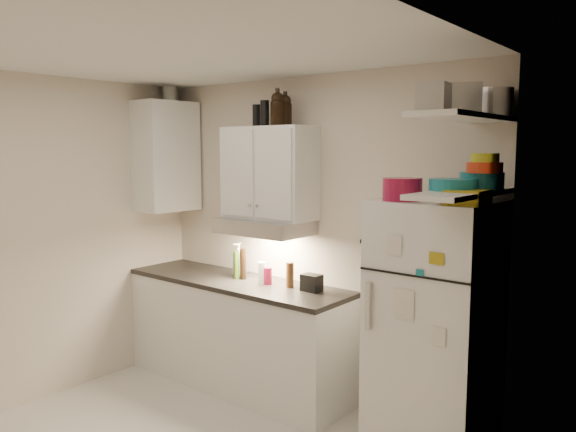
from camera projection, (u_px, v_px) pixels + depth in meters
The scene contains 35 objects.
ceiling at pixel (158, 47), 3.27m from camera, with size 3.20×3.00×0.02m, color white.
back_wall at pixel (311, 237), 4.60m from camera, with size 3.20×0.02×2.60m, color beige.
left_wall at pixel (34, 240), 4.43m from camera, with size 0.02×3.00×2.60m, color beige.
right_wall at pixel (402, 316), 2.43m from camera, with size 0.02×3.00×2.60m, color beige.
base_cabinet at pixel (237, 334), 4.80m from camera, with size 2.10×0.60×0.88m, color white.
countertop at pixel (237, 282), 4.75m from camera, with size 2.10×0.62×0.04m, color black.
upper_cabinet at pixel (269, 173), 4.59m from camera, with size 0.80×0.33×0.75m, color white.
side_cabinet at pixel (166, 157), 5.17m from camera, with size 0.33×0.55×1.00m, color white.
range_hood at pixel (264, 226), 4.59m from camera, with size 0.76×0.46×0.12m, color silver.
fridge at pixel (435, 332), 3.60m from camera, with size 0.70×0.68×1.70m, color white.
shelf_hi at pixel (465, 117), 3.21m from camera, with size 0.30×0.95×0.03m, color white.
shelf_lo at pixel (462, 193), 3.26m from camera, with size 0.30×0.95×0.03m, color white.
knife_strip at pixel (385, 244), 4.14m from camera, with size 0.42×0.02×0.03m, color black.
dutch_oven at pixel (402, 189), 3.46m from camera, with size 0.24×0.24×0.14m, color maroon.
book_stack at pixel (468, 197), 3.21m from camera, with size 0.20×0.26×0.09m, color #B29716.
spice_jar at pixel (442, 193), 3.34m from camera, with size 0.07×0.07×0.11m, color silver.
stock_pot at pixel (493, 103), 3.46m from camera, with size 0.24×0.24×0.17m, color silver.
tin_a at pixel (466, 99), 3.19m from camera, with size 0.17×0.16×0.17m, color #AAAAAD.
tin_b at pixel (433, 98), 3.02m from camera, with size 0.16×0.16×0.16m, color #AAAAAD.
bowl_teal at pixel (482, 181), 3.38m from camera, with size 0.26×0.26×0.10m, color #187887.
bowl_orange at pixel (484, 168), 3.28m from camera, with size 0.21×0.21×0.06m, color red.
bowl_yellow at pixel (485, 158), 3.27m from camera, with size 0.16×0.16×0.05m, color #B4C122.
plates at pixel (453, 185), 3.29m from camera, with size 0.27×0.27×0.07m, color #187887.
growler_a at pixel (278, 108), 4.39m from camera, with size 0.11×0.11×0.27m, color black, non-canonical shape.
growler_b at pixel (285, 110), 4.42m from camera, with size 0.11×0.11×0.25m, color black, non-canonical shape.
thermos_a at pixel (265, 113), 4.52m from camera, with size 0.07×0.07×0.21m, color black.
thermos_b at pixel (256, 116), 4.69m from camera, with size 0.06×0.06×0.19m, color black.
side_jar at pixel (170, 93), 5.23m from camera, with size 0.13×0.13×0.17m, color silver.
soap_bottle at pixel (239, 258), 4.85m from camera, with size 0.13×0.13×0.33m, color white.
pepper_mill at pixel (290, 275), 4.47m from camera, with size 0.06×0.06×0.20m, color brown.
oil_bottle at pixel (237, 265), 4.77m from camera, with size 0.05×0.05×0.24m, color #3D6118.
vinegar_bottle at pixel (243, 264), 4.75m from camera, with size 0.05×0.05×0.26m, color black.
clear_bottle at pixel (262, 273), 4.58m from camera, with size 0.06×0.06×0.18m, color silver.
red_jar at pixel (268, 276), 4.57m from camera, with size 0.07×0.07×0.14m, color maroon.
caddy at pixel (312, 283), 4.36m from camera, with size 0.15×0.11×0.13m, color black.
Camera 1 is at (2.70, -2.15, 2.01)m, focal length 35.00 mm.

